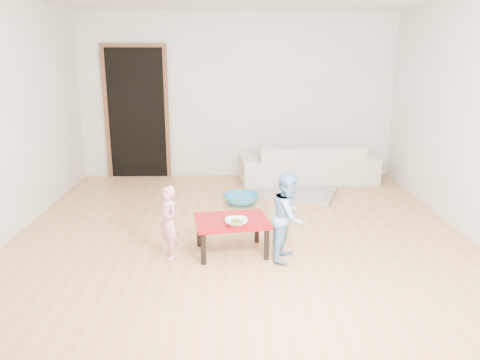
{
  "coord_description": "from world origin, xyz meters",
  "views": [
    {
      "loc": [
        -0.08,
        -5.02,
        1.96
      ],
      "look_at": [
        0.0,
        -0.2,
        0.65
      ],
      "focal_mm": 35.0,
      "sensor_mm": 36.0,
      "label": 1
    }
  ],
  "objects_px": {
    "child_pink": "(168,223)",
    "child_blue": "(289,217)",
    "sofa": "(308,163)",
    "red_table": "(232,236)",
    "bowl": "(236,222)",
    "basin": "(241,199)"
  },
  "relations": [
    {
      "from": "bowl",
      "to": "basin",
      "type": "bearing_deg",
      "value": 87.39
    },
    {
      "from": "child_pink",
      "to": "child_blue",
      "type": "relative_size",
      "value": 0.84
    },
    {
      "from": "red_table",
      "to": "child_blue",
      "type": "relative_size",
      "value": 0.83
    },
    {
      "from": "red_table",
      "to": "child_blue",
      "type": "distance_m",
      "value": 0.62
    },
    {
      "from": "red_table",
      "to": "child_blue",
      "type": "xyz_separation_m",
      "value": [
        0.55,
        -0.14,
        0.25
      ]
    },
    {
      "from": "basin",
      "to": "child_blue",
      "type": "bearing_deg",
      "value": -75.94
    },
    {
      "from": "bowl",
      "to": "child_pink",
      "type": "xyz_separation_m",
      "value": [
        -0.66,
        0.05,
        -0.02
      ]
    },
    {
      "from": "child_blue",
      "to": "basin",
      "type": "distance_m",
      "value": 1.8
    },
    {
      "from": "sofa",
      "to": "red_table",
      "type": "relative_size",
      "value": 2.9
    },
    {
      "from": "child_blue",
      "to": "bowl",
      "type": "bearing_deg",
      "value": 110.84
    },
    {
      "from": "child_blue",
      "to": "basin",
      "type": "xyz_separation_m",
      "value": [
        -0.43,
        1.71,
        -0.36
      ]
    },
    {
      "from": "red_table",
      "to": "bowl",
      "type": "relative_size",
      "value": 3.22
    },
    {
      "from": "child_pink",
      "to": "child_blue",
      "type": "bearing_deg",
      "value": 53.71
    },
    {
      "from": "bowl",
      "to": "child_pink",
      "type": "distance_m",
      "value": 0.66
    },
    {
      "from": "child_pink",
      "to": "basin",
      "type": "xyz_separation_m",
      "value": [
        0.74,
        1.67,
        -0.29
      ]
    },
    {
      "from": "sofa",
      "to": "bowl",
      "type": "relative_size",
      "value": 9.34
    },
    {
      "from": "child_pink",
      "to": "bowl",
      "type": "bearing_deg",
      "value": 51.17
    },
    {
      "from": "sofa",
      "to": "child_blue",
      "type": "distance_m",
      "value": 2.89
    },
    {
      "from": "sofa",
      "to": "basin",
      "type": "xyz_separation_m",
      "value": [
        -1.06,
        -1.1,
        -0.23
      ]
    },
    {
      "from": "child_pink",
      "to": "child_blue",
      "type": "distance_m",
      "value": 1.17
    },
    {
      "from": "red_table",
      "to": "child_blue",
      "type": "bearing_deg",
      "value": -14.13
    },
    {
      "from": "child_pink",
      "to": "red_table",
      "type": "bearing_deg",
      "value": 64.76
    }
  ]
}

